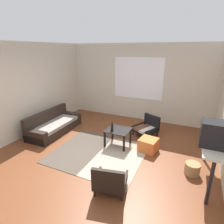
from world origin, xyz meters
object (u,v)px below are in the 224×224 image
object	(u,v)px
wicker_basket	(192,169)
armchair_by_window	(147,127)
couch	(54,125)
clay_vase	(213,128)
ottoman_orange	(148,145)
armchair_striped_foreground	(110,181)
console_shelf	(212,145)
crt_television	(216,134)
glass_bottle	(112,127)
coffee_table	(118,133)

from	to	relation	value
wicker_basket	armchair_by_window	bearing A→B (deg)	132.28
couch	clay_vase	xyz separation A→B (m)	(4.34, -0.16, 0.79)
clay_vase	ottoman_orange	bearing A→B (deg)	168.46
armchair_by_window	ottoman_orange	world-z (taller)	armchair_by_window
armchair_striped_foreground	console_shelf	size ratio (longest dim) A/B	0.45
armchair_striped_foreground	crt_television	distance (m)	2.03
clay_vase	glass_bottle	size ratio (longest dim) A/B	1.12
couch	crt_television	xyz separation A→B (m)	(4.33, -0.73, 0.91)
ottoman_orange	console_shelf	size ratio (longest dim) A/B	0.29
coffee_table	crt_television	distance (m)	2.40
coffee_table	ottoman_orange	size ratio (longest dim) A/B	1.46
ottoman_orange	console_shelf	distance (m)	1.58
glass_bottle	couch	bearing A→B (deg)	178.93
wicker_basket	glass_bottle	bearing A→B (deg)	169.17
console_shelf	clay_vase	bearing A→B (deg)	90.00
coffee_table	glass_bottle	world-z (taller)	glass_bottle
armchair_striped_foreground	crt_television	bearing A→B (deg)	29.23
ottoman_orange	console_shelf	xyz separation A→B (m)	(1.33, -0.60, 0.61)
console_shelf	wicker_basket	distance (m)	0.70
console_shelf	clay_vase	size ratio (longest dim) A/B	5.52
armchair_striped_foreground	wicker_basket	xyz separation A→B (m)	(1.35, 1.20, -0.13)
armchair_striped_foreground	ottoman_orange	bearing A→B (deg)	81.05
coffee_table	crt_television	size ratio (longest dim) A/B	1.28
ottoman_orange	wicker_basket	distance (m)	1.20
crt_television	couch	bearing A→B (deg)	170.38
armchair_by_window	ottoman_orange	distance (m)	0.98
ottoman_orange	glass_bottle	xyz separation A→B (m)	(-0.96, -0.15, 0.40)
coffee_table	wicker_basket	bearing A→B (deg)	-14.03
coffee_table	couch	bearing A→B (deg)	-178.77
crt_television	coffee_table	bearing A→B (deg)	160.00
couch	glass_bottle	size ratio (longest dim) A/B	7.63
couch	ottoman_orange	bearing A→B (deg)	2.12
crt_television	clay_vase	world-z (taller)	crt_television
armchair_by_window	clay_vase	world-z (taller)	clay_vase
armchair_striped_foreground	coffee_table	bearing A→B (deg)	108.17
armchair_by_window	armchair_striped_foreground	world-z (taller)	armchair_striped_foreground
ottoman_orange	clay_vase	bearing A→B (deg)	-11.54
crt_television	clay_vase	distance (m)	0.59
ottoman_orange	couch	bearing A→B (deg)	-177.88
armchair_striped_foreground	couch	bearing A→B (deg)	149.23
armchair_by_window	ottoman_orange	xyz separation A→B (m)	(0.27, -0.94, -0.08)
ottoman_orange	glass_bottle	size ratio (longest dim) A/B	1.76
couch	armchair_by_window	world-z (taller)	couch
console_shelf	crt_television	size ratio (longest dim) A/B	3.05
couch	ottoman_orange	distance (m)	3.01
ottoman_orange	crt_television	bearing A→B (deg)	-32.60
couch	clay_vase	world-z (taller)	clay_vase
couch	console_shelf	world-z (taller)	console_shelf
clay_vase	wicker_basket	distance (m)	0.95
couch	glass_bottle	bearing A→B (deg)	-1.07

